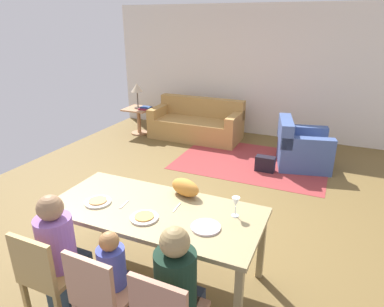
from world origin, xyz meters
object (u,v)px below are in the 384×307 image
table_lamp (137,89)px  book_lower (144,109)px  armchair (301,148)px  book_upper (146,107)px  handbag (265,164)px  plate_near_man (98,202)px  dining_chair_child (102,292)px  plate_near_woman (206,227)px  person_woman (178,296)px  couch (197,124)px  wine_glass (236,203)px  person_child (116,283)px  plate_near_child (144,218)px  dining_table (155,215)px  person_man (62,256)px  dining_chair_man (47,272)px  cat (185,187)px  side_table (139,117)px

table_lamp → book_lower: table_lamp is taller
armchair → book_upper: 3.36m
book_upper → handbag: (2.82, -0.90, -0.49)m
plate_near_man → dining_chair_child: 0.92m
plate_near_woman → person_woman: 0.60m
person_woman → couch: bearing=111.4°
wine_glass → person_child: wine_glass is taller
plate_near_woman → handbag: bearing=92.1°
plate_near_child → person_woman: size_ratio=0.23×
dining_table → table_lamp: size_ratio=3.68×
dining_table → person_woman: bearing=-49.4°
table_lamp → book_lower: 0.45m
table_lamp → armchair: bearing=-6.7°
handbag → person_woman: bearing=-88.2°
table_lamp → book_upper: size_ratio=2.45×
person_man → book_lower: person_man is taller
dining_table → armchair: armchair is taller
armchair → book_upper: armchair is taller
person_woman → armchair: 4.08m
plate_near_man → couch: couch is taller
armchair → book_lower: armchair is taller
dining_table → dining_chair_man: (-0.55, -0.81, -0.20)m
person_man → couch: 4.79m
person_woman → cat: person_woman is taller
plate_near_child → person_man: bearing=-140.0°
person_man → book_lower: 4.79m
couch → side_table: bearing=-168.6°
dining_table → dining_chair_man: dining_chair_man is taller
plate_near_man → plate_near_child: size_ratio=1.00×
plate_near_woman → person_man: (-1.09, -0.54, -0.26)m
dining_table → person_man: bearing=-130.6°
armchair → wine_glass: bearing=-93.8°
person_man → person_child: bearing=-0.5°
person_child → couch: (-1.31, 4.73, -0.13)m
plate_near_woman → book_upper: size_ratio=1.14×
wine_glass → handbag: bearing=95.9°
dining_table → dining_chair_child: bearing=-90.2°
armchair → handbag: armchair is taller
plate_near_child → side_table: 4.79m
table_lamp → cat: bearing=-51.8°
person_woman → cat: 1.12m
plate_near_child → plate_near_woman: 0.55m
plate_near_woman → person_man: person_man is taller
person_man → dining_chair_child: person_man is taller
cat → book_lower: (-2.56, 3.43, -0.25)m
book_lower → handbag: (2.84, -0.85, -0.46)m
person_man → table_lamp: size_ratio=2.05×
book_upper → table_lamp: bearing=180.0°
plate_near_woman → dining_chair_man: bearing=-146.9°
person_man → dining_chair_child: bearing=-17.9°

